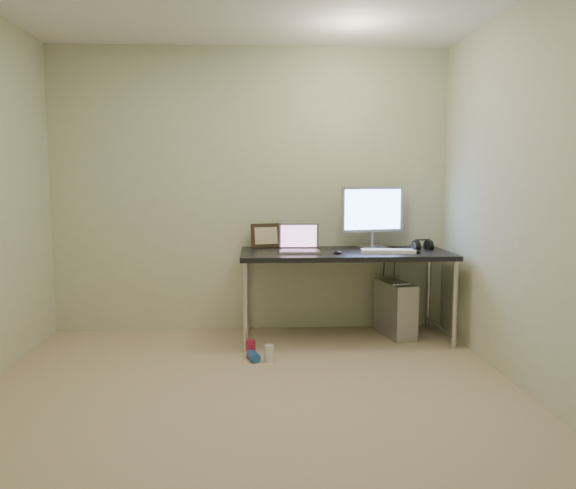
# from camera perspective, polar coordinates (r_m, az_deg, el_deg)

# --- Properties ---
(floor) EXTENTS (3.50, 3.50, 0.00)m
(floor) POSITION_cam_1_polar(r_m,az_deg,el_deg) (3.53, -3.89, -15.77)
(floor) COLOR tan
(floor) RESTS_ON ground
(wall_back) EXTENTS (3.50, 0.02, 2.50)m
(wall_back) POSITION_cam_1_polar(r_m,az_deg,el_deg) (5.02, -3.79, 5.46)
(wall_back) COLOR beige
(wall_back) RESTS_ON ground
(wall_right) EXTENTS (0.02, 3.50, 2.50)m
(wall_right) POSITION_cam_1_polar(r_m,az_deg,el_deg) (3.69, 24.34, 4.55)
(wall_right) COLOR beige
(wall_right) RESTS_ON ground
(desk) EXTENTS (1.75, 0.76, 0.75)m
(desk) POSITION_cam_1_polar(r_m,az_deg,el_deg) (4.74, 5.80, -1.55)
(desk) COLOR black
(desk) RESTS_ON ground
(tower_computer) EXTENTS (0.30, 0.48, 0.50)m
(tower_computer) POSITION_cam_1_polar(r_m,az_deg,el_deg) (4.97, 10.84, -6.45)
(tower_computer) COLOR silver
(tower_computer) RESTS_ON ground
(cable_a) EXTENTS (0.01, 0.16, 0.69)m
(cable_a) POSITION_cam_1_polar(r_m,az_deg,el_deg) (5.19, 9.60, -4.03)
(cable_a) COLOR black
(cable_a) RESTS_ON ground
(cable_b) EXTENTS (0.02, 0.11, 0.71)m
(cable_b) POSITION_cam_1_polar(r_m,az_deg,el_deg) (5.19, 10.62, -4.27)
(cable_b) COLOR black
(cable_b) RESTS_ON ground
(can_red) EXTENTS (0.10, 0.10, 0.13)m
(can_red) POSITION_cam_1_polar(r_m,az_deg,el_deg) (4.35, -3.79, -10.52)
(can_red) COLOR #A81A3B
(can_red) RESTS_ON ground
(can_white) EXTENTS (0.09, 0.09, 0.13)m
(can_white) POSITION_cam_1_polar(r_m,az_deg,el_deg) (4.24, -1.92, -11.00)
(can_white) COLOR silver
(can_white) RESTS_ON ground
(can_blue) EXTENTS (0.11, 0.15, 0.07)m
(can_blue) POSITION_cam_1_polar(r_m,az_deg,el_deg) (4.28, -3.53, -11.26)
(can_blue) COLOR #1D4E9F
(can_blue) RESTS_ON ground
(laptop) EXTENTS (0.35, 0.29, 0.23)m
(laptop) POSITION_cam_1_polar(r_m,az_deg,el_deg) (4.66, 1.13, -0.09)
(laptop) COLOR #A8A7AF
(laptop) RESTS_ON desk
(monitor) EXTENTS (0.57, 0.22, 0.54)m
(monitor) POSITION_cam_1_polar(r_m,az_deg,el_deg) (4.96, 8.59, 3.26)
(monitor) COLOR #A8A7AF
(monitor) RESTS_ON desk
(keyboard) EXTENTS (0.45, 0.20, 0.03)m
(keyboard) POSITION_cam_1_polar(r_m,az_deg,el_deg) (4.68, 10.13, -0.67)
(keyboard) COLOR white
(keyboard) RESTS_ON desk
(mouse_right) EXTENTS (0.10, 0.13, 0.04)m
(mouse_right) POSITION_cam_1_polar(r_m,az_deg,el_deg) (4.72, 12.77, -0.58)
(mouse_right) COLOR black
(mouse_right) RESTS_ON desk
(mouse_left) EXTENTS (0.08, 0.11, 0.04)m
(mouse_left) POSITION_cam_1_polar(r_m,az_deg,el_deg) (4.57, 5.02, -0.71)
(mouse_left) COLOR black
(mouse_left) RESTS_ON desk
(headphones) EXTENTS (0.19, 0.11, 0.11)m
(headphones) POSITION_cam_1_polar(r_m,az_deg,el_deg) (4.96, 13.47, -0.16)
(headphones) COLOR black
(headphones) RESTS_ON desk
(picture_frame) EXTENTS (0.28, 0.13, 0.22)m
(picture_frame) POSITION_cam_1_polar(r_m,az_deg,el_deg) (4.96, -2.24, 0.91)
(picture_frame) COLOR black
(picture_frame) RESTS_ON desk
(webcam) EXTENTS (0.04, 0.04, 0.12)m
(webcam) POSITION_cam_1_polar(r_m,az_deg,el_deg) (4.96, 0.76, 0.71)
(webcam) COLOR silver
(webcam) RESTS_ON desk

